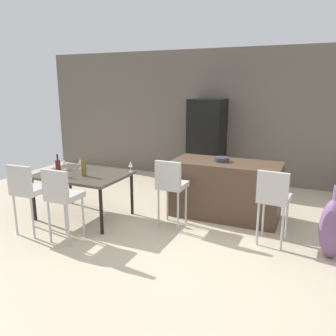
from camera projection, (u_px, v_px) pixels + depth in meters
ground_plane at (196, 227)px, 5.23m from camera, size 10.00×10.00×0.00m
back_wall at (241, 117)px, 7.43m from camera, size 10.00×0.12×2.90m
kitchen_island at (225, 189)px, 5.57m from camera, size 1.73×0.79×0.92m
bar_chair_left at (171, 183)px, 5.08m from camera, size 0.40×0.40×1.05m
bar_chair_middle at (274, 196)px, 4.49m from camera, size 0.43×0.43×1.05m
dining_table at (83, 177)px, 5.47m from camera, size 1.41×1.00×0.74m
dining_chair_near at (26, 188)px, 4.82m from camera, size 0.41×0.41×1.05m
dining_chair_far at (61, 194)px, 4.57m from camera, size 0.40×0.40×1.05m
wine_bottle_far at (58, 167)px, 5.30m from camera, size 0.08×0.08×0.35m
wine_bottle_left at (84, 168)px, 5.29m from camera, size 0.08×0.08×0.32m
wine_glass_middle at (64, 162)px, 5.70m from camera, size 0.07×0.07×0.17m
wine_glass_right at (131, 164)px, 5.54m from camera, size 0.07×0.07×0.17m
wine_glass_near at (80, 161)px, 5.77m from camera, size 0.07×0.07×0.17m
refrigerator at (207, 142)px, 7.41m from camera, size 0.72×0.68×1.84m
fruit_bowl at (222, 159)px, 5.49m from camera, size 0.24×0.24×0.07m
floor_vase at (333, 228)px, 4.21m from camera, size 0.33×0.33×0.94m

